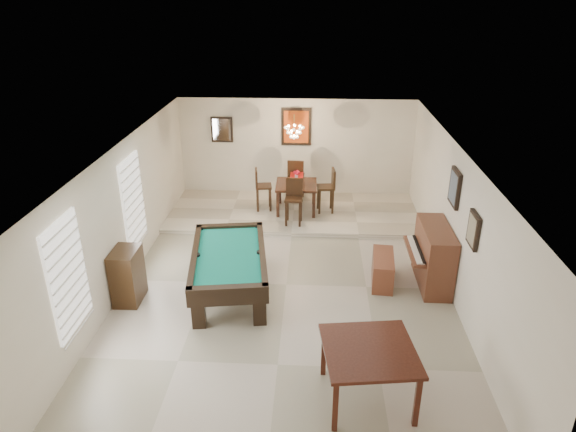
# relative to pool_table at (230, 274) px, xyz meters

# --- Properties ---
(ground_plane) EXTENTS (6.00, 9.00, 0.02)m
(ground_plane) POSITION_rel_pool_table_xyz_m (1.00, 0.34, -0.41)
(ground_plane) COLOR beige
(wall_back) EXTENTS (6.00, 0.04, 2.60)m
(wall_back) POSITION_rel_pool_table_xyz_m (1.00, 4.84, 0.90)
(wall_back) COLOR silver
(wall_back) RESTS_ON ground_plane
(wall_front) EXTENTS (6.00, 0.04, 2.60)m
(wall_front) POSITION_rel_pool_table_xyz_m (1.00, -4.16, 0.90)
(wall_front) COLOR silver
(wall_front) RESTS_ON ground_plane
(wall_left) EXTENTS (0.04, 9.00, 2.60)m
(wall_left) POSITION_rel_pool_table_xyz_m (-2.00, 0.34, 0.90)
(wall_left) COLOR silver
(wall_left) RESTS_ON ground_plane
(wall_right) EXTENTS (0.04, 9.00, 2.60)m
(wall_right) POSITION_rel_pool_table_xyz_m (4.00, 0.34, 0.90)
(wall_right) COLOR silver
(wall_right) RESTS_ON ground_plane
(ceiling) EXTENTS (6.00, 9.00, 0.04)m
(ceiling) POSITION_rel_pool_table_xyz_m (1.00, 0.34, 2.20)
(ceiling) COLOR white
(ceiling) RESTS_ON wall_back
(dining_step) EXTENTS (6.00, 2.50, 0.12)m
(dining_step) POSITION_rel_pool_table_xyz_m (1.00, 3.59, -0.34)
(dining_step) COLOR beige
(dining_step) RESTS_ON ground_plane
(window_left_front) EXTENTS (0.06, 1.00, 1.70)m
(window_left_front) POSITION_rel_pool_table_xyz_m (-1.97, -1.86, 1.00)
(window_left_front) COLOR white
(window_left_front) RESTS_ON wall_left
(window_left_rear) EXTENTS (0.06, 1.00, 1.70)m
(window_left_rear) POSITION_rel_pool_table_xyz_m (-1.97, 0.94, 1.00)
(window_left_rear) COLOR white
(window_left_rear) RESTS_ON wall_left
(pool_table) EXTENTS (1.63, 2.56, 0.80)m
(pool_table) POSITION_rel_pool_table_xyz_m (0.00, 0.00, 0.00)
(pool_table) COLOR black
(pool_table) RESTS_ON ground_plane
(square_table) EXTENTS (1.33, 1.33, 0.82)m
(square_table) POSITION_rel_pool_table_xyz_m (2.26, -2.51, 0.01)
(square_table) COLOR #34150D
(square_table) RESTS_ON ground_plane
(upright_piano) EXTENTS (0.77, 1.38, 1.15)m
(upright_piano) POSITION_rel_pool_table_xyz_m (3.60, 0.55, 0.18)
(upright_piano) COLOR brown
(upright_piano) RESTS_ON ground_plane
(piano_bench) EXTENTS (0.47, 1.01, 0.54)m
(piano_bench) POSITION_rel_pool_table_xyz_m (2.81, 0.54, -0.13)
(piano_bench) COLOR brown
(piano_bench) RESTS_ON ground_plane
(apothecary_chest) EXTENTS (0.44, 0.66, 0.99)m
(apothecary_chest) POSITION_rel_pool_table_xyz_m (-1.76, -0.32, 0.10)
(apothecary_chest) COLOR black
(apothecary_chest) RESTS_ON ground_plane
(dining_table) EXTENTS (0.99, 0.99, 0.81)m
(dining_table) POSITION_rel_pool_table_xyz_m (1.06, 3.61, 0.13)
(dining_table) COLOR black
(dining_table) RESTS_ON dining_step
(flower_vase) EXTENTS (0.16, 0.16, 0.22)m
(flower_vase) POSITION_rel_pool_table_xyz_m (1.06, 3.61, 0.64)
(flower_vase) COLOR red
(flower_vase) RESTS_ON dining_table
(dining_chair_south) EXTENTS (0.41, 0.41, 1.05)m
(dining_chair_south) POSITION_rel_pool_table_xyz_m (1.03, 2.83, 0.25)
(dining_chair_south) COLOR black
(dining_chair_south) RESTS_ON dining_step
(dining_chair_north) EXTENTS (0.42, 0.42, 1.09)m
(dining_chair_north) POSITION_rel_pool_table_xyz_m (1.03, 4.33, 0.27)
(dining_chair_north) COLOR black
(dining_chair_north) RESTS_ON dining_step
(dining_chair_west) EXTENTS (0.43, 0.43, 1.03)m
(dining_chair_west) POSITION_rel_pool_table_xyz_m (0.27, 3.64, 0.24)
(dining_chair_west) COLOR black
(dining_chair_west) RESTS_ON dining_step
(dining_chair_east) EXTENTS (0.44, 0.44, 1.07)m
(dining_chair_east) POSITION_rel_pool_table_xyz_m (1.77, 3.59, 0.26)
(dining_chair_east) COLOR black
(dining_chair_east) RESTS_ON dining_step
(chandelier) EXTENTS (0.44, 0.44, 0.60)m
(chandelier) POSITION_rel_pool_table_xyz_m (1.00, 3.54, 1.80)
(chandelier) COLOR #FFE5B2
(chandelier) RESTS_ON ceiling
(back_painting) EXTENTS (0.75, 0.06, 0.95)m
(back_painting) POSITION_rel_pool_table_xyz_m (1.00, 4.80, 1.50)
(back_painting) COLOR #D84C14
(back_painting) RESTS_ON wall_back
(back_mirror) EXTENTS (0.55, 0.06, 0.65)m
(back_mirror) POSITION_rel_pool_table_xyz_m (-0.90, 4.80, 1.40)
(back_mirror) COLOR white
(back_mirror) RESTS_ON wall_back
(right_picture_upper) EXTENTS (0.06, 0.55, 0.65)m
(right_picture_upper) POSITION_rel_pool_table_xyz_m (3.96, 0.64, 1.50)
(right_picture_upper) COLOR slate
(right_picture_upper) RESTS_ON wall_right
(right_picture_lower) EXTENTS (0.06, 0.45, 0.55)m
(right_picture_lower) POSITION_rel_pool_table_xyz_m (3.96, -0.66, 1.30)
(right_picture_lower) COLOR gray
(right_picture_lower) RESTS_ON wall_right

